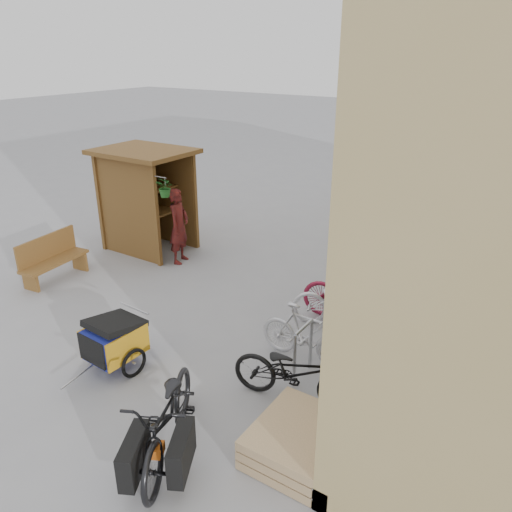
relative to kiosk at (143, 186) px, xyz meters
The scene contains 17 objects.
ground 4.39m from the kiosk, 37.02° to the right, with size 80.00×80.00×0.00m, color #949497.
kiosk is the anchor object (origin of this frame).
bike_rack 5.67m from the kiosk, ahead, with size 0.05×5.35×0.86m.
pallet_stack 7.50m from the kiosk, 31.66° to the right, with size 1.00×1.20×0.40m.
bench 2.61m from the kiosk, 99.65° to the right, with size 0.62×1.54×0.95m.
shopping_carts 7.67m from the kiosk, 34.41° to the left, with size 0.52×1.77×0.94m.
child_trailer 5.00m from the kiosk, 51.07° to the right, with size 0.88×1.47×0.86m.
cargo_bike 6.92m from the kiosk, 43.27° to the right, with size 1.55×2.10×1.05m.
person_kiosk 1.41m from the kiosk, ahead, with size 0.62×0.41×1.71m, color maroon.
bike_0 6.60m from the kiosk, 27.57° to the right, with size 0.64×1.82×0.96m, color black.
bike_1 5.92m from the kiosk, 21.07° to the right, with size 0.44×1.57×0.94m, color silver.
bike_2 5.66m from the kiosk, ahead, with size 0.62×1.79×0.94m, color silver.
bike_3 5.65m from the kiosk, ahead, with size 0.50×1.77×1.06m, color maroon.
bike_4 5.77m from the kiosk, ahead, with size 0.59×1.70×0.89m, color black.
bike_5 5.78m from the kiosk, ahead, with size 0.51×1.80×1.08m, color teal.
bike_6 5.91m from the kiosk, 16.92° to the left, with size 0.54×1.55×0.82m, color #C78194.
bike_7 5.91m from the kiosk, 20.91° to the left, with size 0.46×1.63×0.98m, color silver.
Camera 1 is at (5.10, -5.54, 4.56)m, focal length 35.00 mm.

